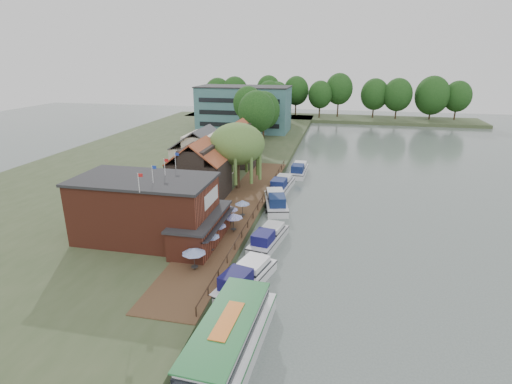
# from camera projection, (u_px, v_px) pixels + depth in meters

# --- Properties ---
(ground) EXTENTS (260.00, 260.00, 0.00)m
(ground) POSITION_uv_depth(u_px,v_px,m) (286.00, 255.00, 44.39)
(ground) COLOR #4F5B58
(ground) RESTS_ON ground
(land_bank) EXTENTS (50.00, 140.00, 1.00)m
(land_bank) POSITION_uv_depth(u_px,v_px,m) (166.00, 161.00, 82.61)
(land_bank) COLOR #384728
(land_bank) RESTS_ON ground
(quay_deck) EXTENTS (6.00, 50.00, 0.10)m
(quay_deck) POSITION_uv_depth(u_px,v_px,m) (239.00, 209.00, 54.90)
(quay_deck) COLOR #47301E
(quay_deck) RESTS_ON land_bank
(quay_rail) EXTENTS (0.20, 49.00, 1.00)m
(quay_rail) POSITION_uv_depth(u_px,v_px,m) (259.00, 206.00, 54.68)
(quay_rail) COLOR black
(quay_rail) RESTS_ON land_bank
(pub) EXTENTS (20.00, 11.00, 7.30)m
(pub) POSITION_uv_depth(u_px,v_px,m) (162.00, 210.00, 44.77)
(pub) COLOR maroon
(pub) RESTS_ON land_bank
(hotel_block) EXTENTS (25.40, 12.40, 12.30)m
(hotel_block) POSITION_uv_depth(u_px,v_px,m) (244.00, 109.00, 111.24)
(hotel_block) COLOR #38666B
(hotel_block) RESTS_ON land_bank
(cottage_a) EXTENTS (8.60, 7.60, 8.50)m
(cottage_a) POSITION_uv_depth(u_px,v_px,m) (199.00, 169.00, 58.65)
(cottage_a) COLOR black
(cottage_a) RESTS_ON land_bank
(cottage_b) EXTENTS (9.60, 8.60, 8.50)m
(cottage_b) POSITION_uv_depth(u_px,v_px,m) (203.00, 153.00, 68.50)
(cottage_b) COLOR beige
(cottage_b) RESTS_ON land_bank
(cottage_c) EXTENTS (7.60, 7.60, 8.50)m
(cottage_c) POSITION_uv_depth(u_px,v_px,m) (238.00, 143.00, 76.03)
(cottage_c) COLOR black
(cottage_c) RESTS_ON land_bank
(willow) EXTENTS (8.60, 8.60, 10.43)m
(willow) POSITION_uv_depth(u_px,v_px,m) (237.00, 156.00, 62.06)
(willow) COLOR #476B2D
(willow) RESTS_ON land_bank
(umbrella_0) EXTENTS (2.37, 2.37, 2.38)m
(umbrella_0) POSITION_uv_depth(u_px,v_px,m) (194.00, 259.00, 38.76)
(umbrella_0) COLOR navy
(umbrella_0) RESTS_ON quay_deck
(umbrella_1) EXTENTS (2.11, 2.11, 2.38)m
(umbrella_1) POSITION_uv_depth(u_px,v_px,m) (210.00, 242.00, 42.25)
(umbrella_1) COLOR navy
(umbrella_1) RESTS_ON quay_deck
(umbrella_2) EXTENTS (2.43, 2.43, 2.38)m
(umbrella_2) POSITION_uv_depth(u_px,v_px,m) (216.00, 231.00, 44.91)
(umbrella_2) COLOR navy
(umbrella_2) RESTS_ON quay_deck
(umbrella_3) EXTENTS (2.30, 2.30, 2.38)m
(umbrella_3) POSITION_uv_depth(u_px,v_px,m) (233.00, 223.00, 47.25)
(umbrella_3) COLOR navy
(umbrella_3) RESTS_ON quay_deck
(umbrella_4) EXTENTS (1.94, 1.94, 2.38)m
(umbrella_4) POSITION_uv_depth(u_px,v_px,m) (231.00, 215.00, 49.65)
(umbrella_4) COLOR navy
(umbrella_4) RESTS_ON quay_deck
(umbrella_5) EXTENTS (1.95, 1.95, 2.38)m
(umbrella_5) POSITION_uv_depth(u_px,v_px,m) (242.00, 209.00, 51.56)
(umbrella_5) COLOR navy
(umbrella_5) RESTS_ON quay_deck
(cruiser_0) EXTENTS (5.57, 10.43, 2.41)m
(cruiser_0) POSITION_uv_depth(u_px,v_px,m) (246.00, 275.00, 38.00)
(cruiser_0) COLOR white
(cruiser_0) RESTS_ON ground
(cruiser_1) EXTENTS (4.47, 9.55, 2.20)m
(cruiser_1) POSITION_uv_depth(u_px,v_px,m) (268.00, 235.00, 46.68)
(cruiser_1) COLOR silver
(cruiser_1) RESTS_ON ground
(cruiser_2) EXTENTS (5.68, 10.71, 2.49)m
(cruiser_2) POSITION_uv_depth(u_px,v_px,m) (276.00, 199.00, 57.98)
(cruiser_2) COLOR silver
(cruiser_2) RESTS_ON ground
(cruiser_3) EXTENTS (4.02, 10.00, 2.36)m
(cruiser_3) POSITION_uv_depth(u_px,v_px,m) (282.00, 183.00, 65.71)
(cruiser_3) COLOR silver
(cruiser_3) RESTS_ON ground
(cruiser_4) EXTENTS (3.31, 9.62, 2.30)m
(cruiser_4) POSITION_uv_depth(u_px,v_px,m) (299.00, 168.00, 74.34)
(cruiser_4) COLOR silver
(cruiser_4) RESTS_ON ground
(tour_boat) EXTENTS (5.12, 15.58, 3.36)m
(tour_boat) POSITION_uv_depth(u_px,v_px,m) (224.00, 346.00, 28.02)
(tour_boat) COLOR silver
(tour_boat) RESTS_ON ground
(swan) EXTENTS (0.44, 0.44, 0.44)m
(swan) POSITION_uv_depth(u_px,v_px,m) (218.00, 305.00, 35.16)
(swan) COLOR white
(swan) RESTS_ON ground
(bank_tree_0) EXTENTS (7.74, 7.74, 13.34)m
(bank_tree_0) POSITION_uv_depth(u_px,v_px,m) (257.00, 122.00, 84.85)
(bank_tree_0) COLOR #143811
(bank_tree_0) RESTS_ON land_bank
(bank_tree_1) EXTENTS (6.63, 6.63, 13.81)m
(bank_tree_1) POSITION_uv_depth(u_px,v_px,m) (248.00, 117.00, 90.19)
(bank_tree_1) COLOR #143811
(bank_tree_1) RESTS_ON land_bank
(bank_tree_2) EXTENTS (8.23, 8.23, 11.89)m
(bank_tree_2) POSITION_uv_depth(u_px,v_px,m) (264.00, 115.00, 100.34)
(bank_tree_2) COLOR #143811
(bank_tree_2) RESTS_ON land_bank
(bank_tree_3) EXTENTS (7.70, 7.70, 13.32)m
(bank_tree_3) POSITION_uv_depth(u_px,v_px,m) (269.00, 104.00, 118.53)
(bank_tree_3) COLOR #143811
(bank_tree_3) RESTS_ON land_bank
(bank_tree_4) EXTENTS (6.74, 6.74, 12.34)m
(bank_tree_4) POSITION_uv_depth(u_px,v_px,m) (277.00, 103.00, 124.00)
(bank_tree_4) COLOR #143811
(bank_tree_4) RESTS_ON land_bank
(bank_tree_5) EXTENTS (7.59, 7.59, 12.34)m
(bank_tree_5) POSITION_uv_depth(u_px,v_px,m) (277.00, 101.00, 130.57)
(bank_tree_5) COLOR #143811
(bank_tree_5) RESTS_ON land_bank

